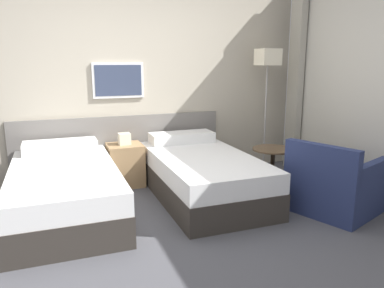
% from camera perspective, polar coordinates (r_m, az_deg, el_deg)
% --- Properties ---
extents(ground_plane, '(16.00, 16.00, 0.00)m').
position_cam_1_polar(ground_plane, '(3.42, -1.32, -14.08)').
color(ground_plane, '#47474C').
extents(wall_headboard, '(10.00, 0.10, 2.70)m').
position_cam_1_polar(wall_headboard, '(4.93, -9.09, 9.72)').
color(wall_headboard, '#B7AD99').
rests_on(wall_headboard, ground_plane).
extents(bed_near_door, '(1.03, 1.92, 0.62)m').
position_cam_1_polar(bed_near_door, '(4.02, -18.81, -6.64)').
color(bed_near_door, '#332D28').
rests_on(bed_near_door, ground_plane).
extents(bed_near_window, '(1.03, 1.92, 0.62)m').
position_cam_1_polar(bed_near_window, '(4.31, 1.51, -4.67)').
color(bed_near_window, '#332D28').
rests_on(bed_near_window, ground_plane).
extents(nightstand, '(0.42, 0.41, 0.66)m').
position_cam_1_polar(nightstand, '(4.75, -10.11, -3.03)').
color(nightstand, '#9E7A51').
rests_on(nightstand, ground_plane).
extents(floor_lamp, '(0.27, 0.27, 1.69)m').
position_cam_1_polar(floor_lamp, '(5.15, 11.41, 11.36)').
color(floor_lamp, '#9E9993').
rests_on(floor_lamp, ground_plane).
extents(side_table, '(0.48, 0.48, 0.53)m').
position_cam_1_polar(side_table, '(4.50, 12.18, -2.61)').
color(side_table, brown).
rests_on(side_table, ground_plane).
extents(armchair, '(1.05, 1.01, 0.75)m').
position_cam_1_polar(armchair, '(4.18, 21.01, -6.09)').
color(armchair, navy).
rests_on(armchair, ground_plane).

